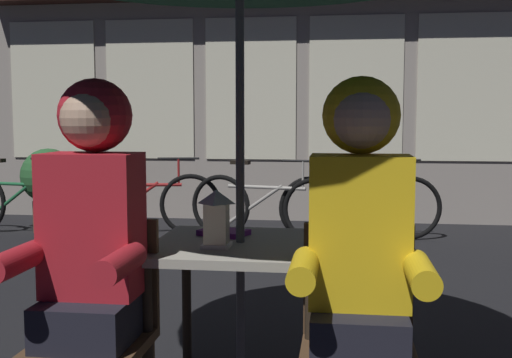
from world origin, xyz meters
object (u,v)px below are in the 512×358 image
Objects in this scene: chair_left at (98,324)px; potted_plant at (49,183)px; cafe_table at (240,266)px; lantern at (217,217)px; chair_right at (358,335)px; person_left_hooded at (90,232)px; bicycle_third at (266,206)px; book at (224,232)px; person_right_hooded at (360,239)px; bicycle_nearest at (19,202)px; bicycle_second at (142,203)px; bicycle_fourth at (360,206)px.

potted_plant reaches higher than chair_left.
cafe_table is 0.26m from lantern.
person_left_hooded is (-0.96, -0.06, 0.36)m from chair_right.
potted_plant is at bearing 123.16° from lantern.
chair_right is 4.30m from bicycle_third.
lantern is 0.27× the size of chair_right.
lantern is 0.29m from book.
bicycle_third is 2.44m from potted_plant.
person_right_hooded is (0.00, -0.06, 0.36)m from chair_right.
bicycle_nearest is 1.00× the size of bicycle_second.
bicycle_second and bicycle_fourth have the same top height.
bicycle_third is at bearing 115.75° from book.
person_left_hooded is 0.84× the size of bicycle_fourth.
person_right_hooded is 0.85× the size of bicycle_third.
bicycle_second is at bearing 116.84° from chair_right.
chair_right reaches higher than book.
bicycle_second reaches higher than book.
person_left_hooded is at bearing -74.47° from bicycle_second.
person_left_hooded reaches higher than book.
person_left_hooded reaches higher than chair_left.
person_left_hooded is at bearing -103.93° from bicycle_fourth.
bicycle_third is (-0.83, 4.27, -0.50)m from person_right_hooded.
cafe_table is 0.62m from chair_left.
bicycle_fourth is 3.91m from book.
person_right_hooded is at bearing -79.02° from bicycle_third.
person_right_hooded is at bearing 0.00° from person_left_hooded.
lantern reaches higher than cafe_table.
cafe_table is 4.87m from bicycle_nearest.
person_left_hooded is at bearing -101.97° from book.
potted_plant is at bearing 179.37° from bicycle_fourth.
chair_right is at bearing -37.55° from cafe_table.
bicycle_nearest is 1.80× the size of potted_plant.
cafe_table is 0.62m from chair_right.
lantern is 0.14× the size of bicycle_third.
bicycle_fourth is at bearing 75.89° from chair_left.
chair_right is at bearing -91.73° from bicycle_fourth.
person_left_hooded is at bearing -138.43° from cafe_table.
bicycle_fourth reaches higher than cafe_table.
bicycle_second is (1.34, 0.10, 0.00)m from bicycle_nearest.
chair_left is at bearing -104.11° from bicycle_fourth.
cafe_table is at bearing 138.43° from person_right_hooded.
potted_plant is (-3.25, 4.38, 0.05)m from chair_right.
bicycle_third is at bearing 0.86° from bicycle_nearest.
bicycle_second is at bearing 111.76° from lantern.
person_left_hooded is 5.00m from potted_plant.
person_right_hooded is 0.84× the size of bicycle_fourth.
chair_right is 1.03m from person_left_hooded.
bicycle_fourth is 8.35× the size of book.
chair_left is (-0.48, -0.37, -0.15)m from cafe_table.
potted_plant is (-3.25, 4.44, -0.30)m from person_right_hooded.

